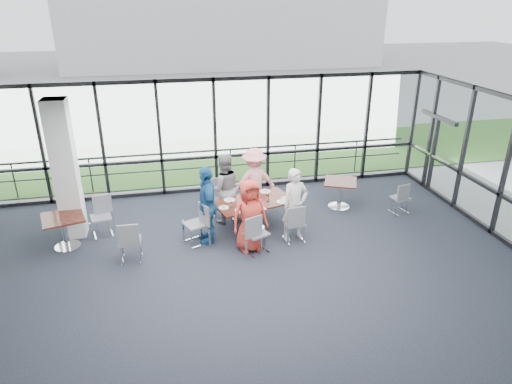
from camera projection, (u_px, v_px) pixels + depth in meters
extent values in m
cube|color=black|center=(251.00, 289.00, 8.74)|extent=(12.00, 10.00, 0.02)
cube|color=silver|center=(251.00, 126.00, 7.48)|extent=(12.00, 10.00, 0.04)
cube|color=white|center=(215.00, 136.00, 12.60)|extent=(12.00, 0.10, 3.20)
cube|color=black|center=(433.00, 155.00, 12.84)|extent=(0.12, 1.60, 2.10)
cube|color=white|center=(65.00, 171.00, 10.11)|extent=(0.50, 0.50, 3.20)
cube|color=gray|center=(200.00, 141.00, 17.73)|extent=(80.00, 70.00, 0.02)
cube|color=#315920|center=(206.00, 156.00, 15.92)|extent=(80.00, 5.00, 0.01)
cube|color=silver|center=(221.00, 25.00, 37.07)|extent=(24.00, 10.00, 6.00)
cylinder|color=#2D2D33|center=(214.00, 166.00, 13.57)|extent=(12.00, 0.06, 0.06)
cube|color=#360F0A|center=(253.00, 202.00, 10.69)|extent=(2.02, 1.44, 0.04)
cylinder|color=silver|center=(253.00, 216.00, 10.83)|extent=(0.12, 0.12, 0.71)
cylinder|color=silver|center=(253.00, 229.00, 10.97)|extent=(0.56, 0.56, 0.03)
cube|color=#360F0A|center=(63.00, 218.00, 9.91)|extent=(1.04, 1.04, 0.04)
cylinder|color=silver|center=(65.00, 233.00, 10.06)|extent=(0.12, 0.12, 0.71)
cube|color=#360F0A|center=(341.00, 182.00, 11.83)|extent=(1.06, 1.06, 0.04)
cylinder|color=silver|center=(340.00, 195.00, 11.98)|extent=(0.12, 0.12, 0.71)
imported|color=red|center=(250.00, 216.00, 9.79)|extent=(0.89, 0.67, 1.64)
imported|color=silver|center=(295.00, 205.00, 10.23)|extent=(0.70, 0.57, 1.70)
imported|color=slate|center=(224.00, 188.00, 11.03)|extent=(0.89, 0.59, 1.76)
imported|color=pink|center=(254.00, 181.00, 11.49)|extent=(1.16, 0.65, 1.73)
imported|color=#1C5289|center=(207.00, 205.00, 10.12)|extent=(0.63, 1.08, 1.80)
cylinder|color=white|center=(241.00, 210.00, 10.19)|extent=(0.26, 0.26, 0.01)
cylinder|color=white|center=(282.00, 202.00, 10.61)|extent=(0.25, 0.25, 0.01)
cylinder|color=white|center=(229.00, 200.00, 10.70)|extent=(0.27, 0.27, 0.01)
cylinder|color=white|center=(265.00, 191.00, 11.18)|extent=(0.27, 0.27, 0.01)
cylinder|color=white|center=(224.00, 208.00, 10.31)|extent=(0.24, 0.24, 0.01)
cylinder|color=white|center=(247.00, 203.00, 10.40)|extent=(0.07, 0.07, 0.15)
cylinder|color=white|center=(268.00, 198.00, 10.62)|extent=(0.07, 0.07, 0.15)
cylinder|color=white|center=(250.00, 194.00, 10.86)|extent=(0.07, 0.07, 0.14)
cylinder|color=white|center=(231.00, 205.00, 10.31)|extent=(0.07, 0.07, 0.13)
cube|color=silver|center=(258.00, 209.00, 10.27)|extent=(0.38, 0.30, 0.00)
cube|color=silver|center=(288.00, 198.00, 10.84)|extent=(0.36, 0.30, 0.00)
cube|color=silver|center=(254.00, 194.00, 11.04)|extent=(0.30, 0.33, 0.00)
cube|color=black|center=(255.00, 199.00, 10.73)|extent=(0.10, 0.07, 0.04)
cylinder|color=#A6000A|center=(253.00, 196.00, 10.72)|extent=(0.06, 0.06, 0.18)
cylinder|color=#1B7E2B|center=(254.00, 196.00, 10.69)|extent=(0.05, 0.05, 0.20)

